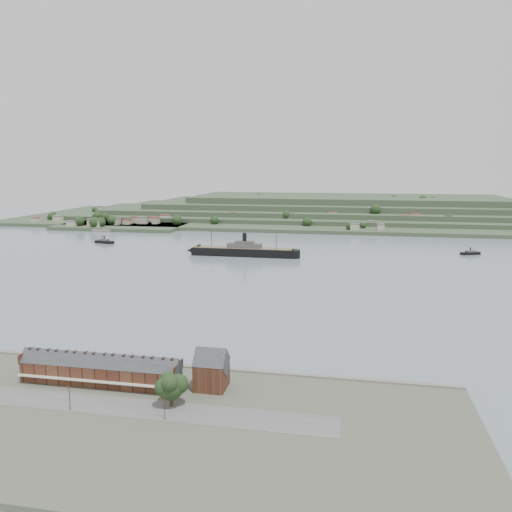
% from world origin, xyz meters
% --- Properties ---
extents(ground, '(1400.00, 1400.00, 0.00)m').
position_xyz_m(ground, '(0.00, 0.00, 0.00)').
color(ground, slate).
rests_on(ground, ground).
extents(near_shore, '(220.00, 80.00, 2.60)m').
position_xyz_m(near_shore, '(0.00, -186.75, 1.01)').
color(near_shore, '#4C5142').
rests_on(near_shore, ground).
extents(terrace_row, '(55.60, 9.80, 11.07)m').
position_xyz_m(terrace_row, '(-10.00, -168.02, 6.84)').
color(terrace_row, '#452318').
rests_on(terrace_row, ground).
extents(gabled_building, '(10.40, 10.18, 14.09)m').
position_xyz_m(gabled_building, '(27.50, -164.00, 8.19)').
color(gabled_building, '#452318').
rests_on(gabled_building, ground).
extents(far_peninsula, '(760.00, 309.00, 30.00)m').
position_xyz_m(far_peninsula, '(27.91, 393.10, 11.88)').
color(far_peninsula, '#2F442D').
rests_on(far_peninsula, ground).
extents(steamship, '(96.54, 11.65, 23.18)m').
position_xyz_m(steamship, '(-18.83, 85.63, 4.28)').
color(steamship, black).
rests_on(steamship, ground).
extents(ferry_west, '(20.36, 9.81, 7.36)m').
position_xyz_m(ferry_west, '(-162.18, 127.37, 1.77)').
color(ferry_west, black).
rests_on(ferry_west, ground).
extents(ferry_east, '(17.24, 10.54, 6.27)m').
position_xyz_m(ferry_east, '(171.28, 127.91, 1.51)').
color(ferry_east, black).
rests_on(ferry_east, ground).
extents(fig_tree, '(9.79, 8.48, 10.93)m').
position_xyz_m(fig_tree, '(19.10, -179.00, 8.67)').
color(fig_tree, '#3A291B').
rests_on(fig_tree, ground).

